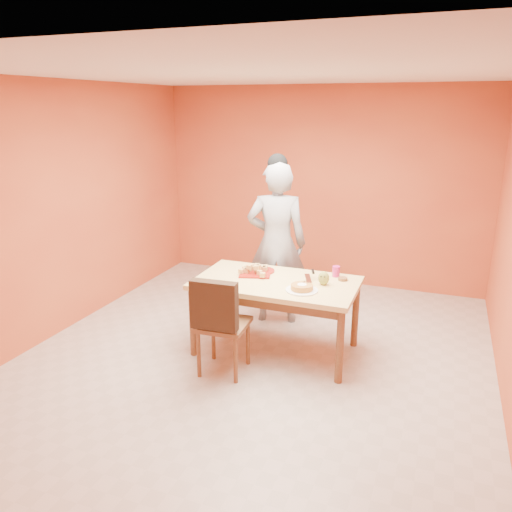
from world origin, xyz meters
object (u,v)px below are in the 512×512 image
at_px(dining_table, 276,290).
at_px(person, 277,244).
at_px(pastry_platter, 255,273).
at_px(egg_ornament, 324,278).
at_px(dining_chair, 222,322).
at_px(red_dinner_plate, 262,271).
at_px(magenta_glass, 336,271).
at_px(checker_tin, 343,279).
at_px(sponge_cake, 302,287).

relative_size(dining_table, person, 0.86).
xyz_separation_m(pastry_platter, egg_ornament, (0.74, -0.07, 0.06)).
bearing_deg(dining_chair, red_dinner_plate, 79.82).
distance_m(pastry_platter, red_dinner_plate, 0.10).
relative_size(person, magenta_glass, 17.01).
bearing_deg(checker_tin, person, 150.18).
bearing_deg(dining_table, dining_chair, -118.86).
xyz_separation_m(person, egg_ornament, (0.72, -0.69, -0.10)).
height_order(red_dinner_plate, checker_tin, checker_tin).
height_order(dining_chair, person, person).
xyz_separation_m(dining_chair, pastry_platter, (0.05, 0.71, 0.26)).
bearing_deg(sponge_cake, pastry_platter, 152.45).
height_order(magenta_glass, checker_tin, magenta_glass).
relative_size(dining_table, egg_ornament, 11.67).
relative_size(dining_table, pastry_platter, 5.12).
bearing_deg(dining_chair, checker_tin, 37.90).
bearing_deg(checker_tin, egg_ornament, -127.38).
height_order(person, pastry_platter, person).
xyz_separation_m(sponge_cake, magenta_glass, (0.21, 0.52, 0.02)).
relative_size(dining_table, sponge_cake, 7.66).
distance_m(sponge_cake, egg_ornament, 0.28).
distance_m(person, red_dinner_plate, 0.55).
bearing_deg(person, dining_table, 93.67).
distance_m(person, sponge_cake, 1.09).
xyz_separation_m(pastry_platter, checker_tin, (0.88, 0.12, 0.00)).
height_order(pastry_platter, magenta_glass, magenta_glass).
xyz_separation_m(pastry_platter, sponge_cake, (0.58, -0.30, 0.03)).
height_order(pastry_platter, egg_ornament, egg_ornament).
xyz_separation_m(red_dinner_plate, egg_ornament, (0.70, -0.17, 0.06)).
distance_m(red_dinner_plate, checker_tin, 0.85).
bearing_deg(person, pastry_platter, 73.31).
bearing_deg(red_dinner_plate, pastry_platter, -111.40).
relative_size(red_dinner_plate, sponge_cake, 1.27).
relative_size(dining_chair, person, 0.53).
relative_size(person, sponge_cake, 8.88).
distance_m(dining_chair, pastry_platter, 0.76).
bearing_deg(pastry_platter, dining_chair, -94.40).
xyz_separation_m(pastry_platter, red_dinner_plate, (0.04, 0.09, -0.00)).
distance_m(dining_table, red_dinner_plate, 0.33).
distance_m(dining_chair, egg_ornament, 1.07).
bearing_deg(magenta_glass, dining_table, -147.30).
bearing_deg(sponge_cake, dining_table, 150.40).
bearing_deg(person, sponge_cake, 106.64).
relative_size(sponge_cake, magenta_glass, 1.91).
distance_m(person, egg_ornament, 1.00).
xyz_separation_m(dining_table, sponge_cake, (0.32, -0.18, 0.13)).
relative_size(person, checker_tin, 19.63).
distance_m(egg_ornament, magenta_glass, 0.29).
distance_m(pastry_platter, magenta_glass, 0.83).
relative_size(dining_table, checker_tin, 16.94).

